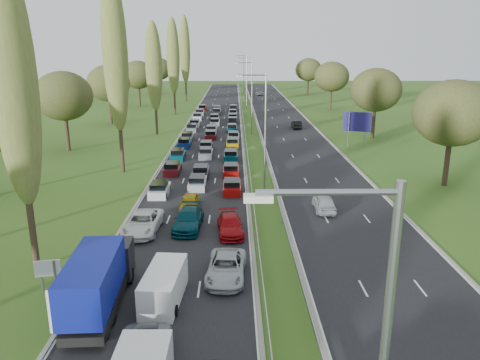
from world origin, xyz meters
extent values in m
plane|color=#334B17|center=(4.50, 80.00, 0.00)|extent=(260.00, 260.00, 0.00)
cube|color=black|center=(-2.25, 82.50, 0.00)|extent=(10.50, 215.00, 0.04)
cube|color=black|center=(11.25, 82.50, 0.00)|extent=(10.50, 215.00, 0.04)
cube|color=gray|center=(3.35, 82.50, 0.55)|extent=(0.06, 215.00, 0.32)
cube|color=gray|center=(5.65, 82.50, 0.55)|extent=(0.06, 215.00, 0.32)
cylinder|color=gray|center=(4.50, 43.00, 6.00)|extent=(0.18, 0.18, 12.00)
cylinder|color=gray|center=(4.50, 78.00, 6.00)|extent=(0.18, 0.18, 12.00)
cylinder|color=gray|center=(4.50, 113.00, 6.00)|extent=(0.18, 0.18, 12.00)
cylinder|color=gray|center=(4.50, 148.00, 6.00)|extent=(0.18, 0.18, 12.00)
cylinder|color=#2D2116|center=(-11.50, 29.00, 3.60)|extent=(0.44, 0.44, 7.20)
ellipsoid|color=#5E6A2D|center=(-11.50, 29.00, 12.40)|extent=(2.80, 2.80, 16.00)
cylinder|color=#2D2116|center=(-11.50, 54.00, 3.96)|extent=(0.44, 0.44, 7.92)
ellipsoid|color=#5E6A2D|center=(-11.50, 54.00, 13.64)|extent=(2.80, 2.80, 17.60)
cylinder|color=#2D2116|center=(-11.50, 79.00, 3.24)|extent=(0.44, 0.44, 6.48)
ellipsoid|color=#5E6A2D|center=(-11.50, 79.00, 11.16)|extent=(2.80, 2.80, 14.40)
cylinder|color=#2D2116|center=(-11.50, 104.00, 3.60)|extent=(0.44, 0.44, 7.20)
ellipsoid|color=#5E6A2D|center=(-11.50, 104.00, 12.40)|extent=(2.80, 2.80, 16.00)
cylinder|color=#2D2116|center=(-11.50, 129.00, 3.96)|extent=(0.44, 0.44, 7.92)
ellipsoid|color=#5E6A2D|center=(-11.50, 129.00, 13.64)|extent=(2.80, 2.80, 17.60)
cylinder|color=#2D2116|center=(-22.00, 66.00, 2.42)|extent=(0.56, 0.56, 4.84)
ellipsoid|color=#38471E|center=(-22.00, 66.00, 7.70)|extent=(8.00, 8.00, 6.80)
cylinder|color=#2D2116|center=(-22.00, 90.00, 2.42)|extent=(0.56, 0.56, 4.84)
ellipsoid|color=#38471E|center=(-22.00, 90.00, 7.70)|extent=(8.00, 8.00, 6.80)
cylinder|color=#2D2116|center=(-22.00, 118.00, 2.42)|extent=(0.56, 0.56, 4.84)
ellipsoid|color=#38471E|center=(-22.00, 118.00, 7.70)|extent=(8.00, 8.00, 6.80)
cylinder|color=#2D2116|center=(-22.00, 150.00, 2.42)|extent=(0.56, 0.56, 4.84)
ellipsoid|color=#38471E|center=(-22.00, 150.00, 7.70)|extent=(8.00, 8.00, 6.80)
cylinder|color=#2D2116|center=(24.00, 48.00, 2.42)|extent=(0.56, 0.56, 4.84)
ellipsoid|color=#38471E|center=(24.00, 48.00, 7.70)|extent=(8.00, 8.00, 6.80)
cylinder|color=#2D2116|center=(24.00, 75.00, 2.42)|extent=(0.56, 0.56, 4.84)
ellipsoid|color=#38471E|center=(24.00, 75.00, 7.70)|extent=(8.00, 8.00, 6.80)
cylinder|color=#2D2116|center=(24.00, 110.00, 2.42)|extent=(0.56, 0.56, 4.84)
ellipsoid|color=#38471E|center=(24.00, 110.00, 7.70)|extent=(8.00, 8.00, 6.80)
cylinder|color=#2D2116|center=(24.00, 145.00, 2.42)|extent=(0.56, 0.56, 4.84)
ellipsoid|color=#38471E|center=(24.00, 145.00, 7.70)|extent=(8.00, 8.00, 6.80)
cube|color=silver|center=(-5.78, 44.89, 0.44)|extent=(1.75, 4.00, 0.80)
cube|color=#590F14|center=(-5.57, 53.22, 0.44)|extent=(1.75, 4.00, 0.80)
cube|color=#053F4C|center=(-5.78, 60.53, 0.44)|extent=(1.75, 4.00, 0.80)
cube|color=navy|center=(-5.73, 68.21, 0.44)|extent=(1.75, 4.00, 0.80)
cube|color=slate|center=(-5.79, 73.32, 0.44)|extent=(1.75, 4.00, 0.80)
cube|color=slate|center=(-5.82, 81.67, 0.44)|extent=(1.75, 4.00, 0.80)
cube|color=silver|center=(-5.72, 86.74, 0.44)|extent=(1.75, 4.00, 0.80)
cube|color=silver|center=(-5.89, 95.68, 0.44)|extent=(1.75, 4.00, 0.80)
cube|color=#B2B7BC|center=(-5.88, 101.89, 0.44)|extent=(1.75, 4.00, 0.80)
cube|color=#A50C0A|center=(-5.82, 109.67, 0.44)|extent=(1.75, 4.00, 0.80)
cube|color=#B2B7BC|center=(-2.21, 47.34, 0.44)|extent=(1.75, 4.00, 0.80)
cube|color=black|center=(-2.16, 51.72, 0.44)|extent=(1.75, 4.00, 0.80)
cube|color=slate|center=(-2.17, 61.42, 0.44)|extent=(1.75, 4.00, 0.80)
cube|color=black|center=(-2.39, 65.95, 0.44)|extent=(1.75, 4.00, 0.80)
cube|color=#590F14|center=(-2.16, 74.77, 0.44)|extent=(1.75, 4.00, 0.80)
cube|color=#B2B7BC|center=(-2.32, 79.77, 0.44)|extent=(1.75, 4.00, 0.80)
cube|color=silver|center=(-2.06, 88.08, 0.44)|extent=(1.75, 4.00, 0.80)
cube|color=black|center=(-2.37, 93.76, 0.44)|extent=(1.75, 4.00, 0.80)
cube|color=black|center=(-2.21, 103.02, 0.44)|extent=(1.75, 4.00, 0.80)
cube|color=black|center=(-2.40, 107.71, 0.44)|extent=(1.75, 4.00, 0.80)
cube|color=#A50C0A|center=(1.39, 45.76, 0.44)|extent=(1.75, 4.00, 0.80)
cube|color=#A50C0A|center=(1.24, 52.40, 0.44)|extent=(1.75, 4.00, 0.80)
cube|color=#053F4C|center=(1.15, 59.97, 0.44)|extent=(1.75, 4.00, 0.80)
cube|color=#BF990C|center=(1.35, 68.19, 0.44)|extent=(1.75, 4.00, 0.80)
cube|color=silver|center=(1.45, 73.65, 0.44)|extent=(1.75, 4.00, 0.80)
cube|color=#053F4C|center=(1.20, 81.44, 0.44)|extent=(1.75, 4.00, 0.80)
cube|color=black|center=(1.24, 89.43, 0.44)|extent=(1.75, 4.00, 0.80)
cube|color=slate|center=(1.29, 94.42, 0.44)|extent=(1.75, 4.00, 0.80)
cube|color=silver|center=(1.28, 101.14, 0.44)|extent=(1.75, 4.00, 0.80)
cube|color=black|center=(1.35, 109.39, 0.44)|extent=(1.75, 4.00, 0.80)
imported|color=white|center=(-5.60, 35.24, 0.79)|extent=(2.84, 5.65, 1.53)
imported|color=gray|center=(-2.48, 18.39, 0.75)|extent=(2.67, 5.34, 1.45)
imported|color=#043643|center=(-2.08, 35.98, 0.78)|extent=(2.40, 5.36, 1.53)
imported|color=#B68F0C|center=(-2.40, 40.34, 0.73)|extent=(1.71, 4.16, 1.41)
imported|color=#ADB3B7|center=(1.13, 27.44, 0.73)|extent=(2.70, 5.29, 1.43)
imported|color=#9B090E|center=(1.31, 34.87, 0.70)|extent=(2.31, 4.86, 1.37)
imported|color=#A1A4AA|center=(9.69, 40.11, 0.76)|extent=(1.82, 4.36, 1.47)
imported|color=black|center=(12.88, 84.56, 0.72)|extent=(1.54, 4.27, 1.40)
imported|color=slate|center=(9.36, 145.66, 0.70)|extent=(2.46, 4.98, 1.36)
cube|color=black|center=(-5.83, 23.87, 0.72)|extent=(2.22, 8.34, 0.50)
cube|color=navy|center=(-5.83, 22.85, 2.38)|extent=(2.32, 6.30, 2.32)
cube|color=silver|center=(-5.83, 19.73, 2.38)|extent=(2.26, 0.06, 2.22)
cube|color=black|center=(-5.83, 27.02, 1.57)|extent=(2.26, 2.04, 2.20)
cylinder|color=black|center=(-5.83, 26.84, 0.52)|extent=(1.95, 1.00, 1.00)
cylinder|color=black|center=(-5.83, 20.90, 0.52)|extent=(1.95, 1.00, 1.00)
cube|color=black|center=(-2.16, 18.12, 1.05)|extent=(2.12, 0.87, 1.74)
cube|color=white|center=(-2.38, 24.60, 1.02)|extent=(1.91, 4.78, 1.91)
cube|color=black|center=(-2.38, 26.70, 0.93)|extent=(1.87, 0.77, 1.53)
cylinder|color=black|center=(-3.20, 26.13, 0.35)|extent=(0.24, 0.65, 0.65)
cylinder|color=black|center=(-1.57, 23.07, 0.35)|extent=(0.24, 0.65, 0.65)
cylinder|color=gray|center=(-9.80, 25.73, 1.05)|extent=(0.16, 0.16, 2.10)
cylinder|color=gray|center=(-9.00, 25.73, 1.05)|extent=(0.16, 0.16, 2.10)
cube|color=silver|center=(-9.40, 25.73, 1.60)|extent=(1.49, 0.38, 1.00)
cylinder|color=gray|center=(18.20, 67.54, 2.60)|extent=(0.16, 0.16, 5.20)
cylinder|color=gray|center=(20.60, 67.54, 2.60)|extent=(0.16, 0.16, 5.20)
cube|color=navy|center=(19.40, 67.54, 3.80)|extent=(3.81, 1.41, 2.80)
camera|label=1|loc=(1.71, 0.50, 14.15)|focal=35.00mm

